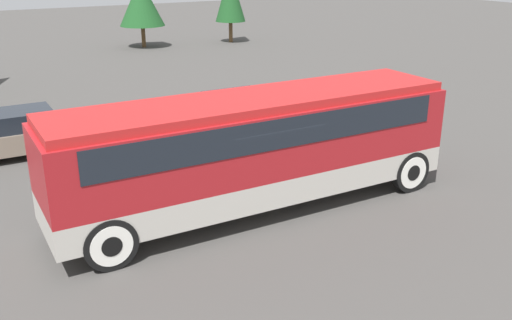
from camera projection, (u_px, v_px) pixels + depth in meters
The scene contains 5 objects.
ground_plane at pixel (256, 208), 15.23m from camera, with size 120.00×120.00×0.00m, color #423F3D.
tour_bus at pixel (259, 142), 14.62m from camera, with size 10.73×2.54×3.08m.
parked_car_near at pixel (239, 110), 21.88m from camera, with size 4.15×1.97×1.41m.
parked_car_mid at pixel (21, 133), 18.99m from camera, with size 4.54×1.92×1.53m.
tree_left at pixel (141, 2), 39.31m from camera, with size 3.12×3.12×4.68m.
Camera 1 is at (-6.81, -12.04, 6.50)m, focal length 40.00 mm.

